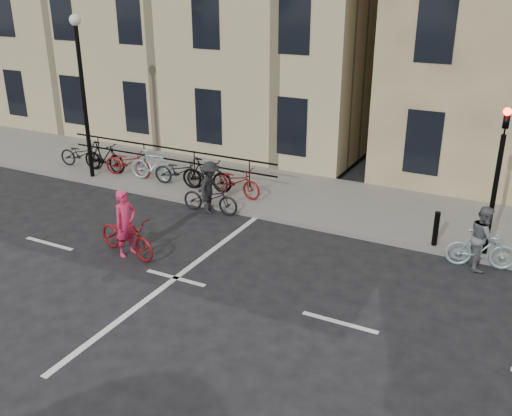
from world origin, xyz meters
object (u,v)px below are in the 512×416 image
at_px(cyclist_grey, 482,243).
at_px(cyclist_pink, 126,233).
at_px(lamp_post, 81,78).
at_px(cyclist_dark, 210,193).
at_px(traffic_light, 499,164).

bearing_deg(cyclist_grey, cyclist_pink, 99.07).
height_order(lamp_post, cyclist_dark, lamp_post).
bearing_deg(cyclist_dark, traffic_light, -90.24).
relative_size(traffic_light, lamp_post, 0.74).
relative_size(traffic_light, cyclist_dark, 2.17).
distance_m(traffic_light, cyclist_pink, 9.05).
bearing_deg(cyclist_pink, traffic_light, -52.79).
bearing_deg(lamp_post, traffic_light, -0.27).
height_order(traffic_light, cyclist_dark, traffic_light).
relative_size(lamp_post, cyclist_grey, 3.14).
height_order(lamp_post, cyclist_grey, lamp_post).
distance_m(traffic_light, cyclist_grey, 1.90).
distance_m(lamp_post, cyclist_pink, 6.80).
height_order(traffic_light, lamp_post, lamp_post).
xyz_separation_m(lamp_post, cyclist_dark, (5.12, -0.61, -2.87)).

